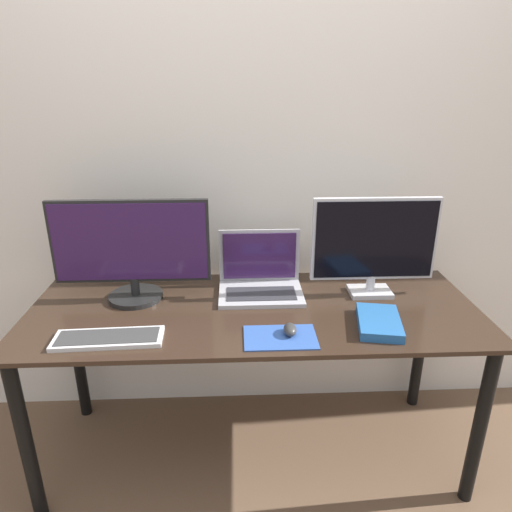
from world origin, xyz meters
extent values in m
cube|color=silver|center=(0.00, 0.76, 1.25)|extent=(7.00, 0.05, 2.50)
cube|color=#332319|center=(0.00, 0.35, 0.72)|extent=(1.80, 0.70, 0.02)
cylinder|color=black|center=(-0.84, 0.06, 0.36)|extent=(0.05, 0.05, 0.71)
cylinder|color=black|center=(0.84, 0.06, 0.36)|extent=(0.05, 0.05, 0.71)
cylinder|color=black|center=(-0.84, 0.64, 0.36)|extent=(0.05, 0.05, 0.71)
cylinder|color=black|center=(0.84, 0.64, 0.36)|extent=(0.05, 0.05, 0.71)
cylinder|color=black|center=(-0.49, 0.46, 0.74)|extent=(0.22, 0.22, 0.02)
cylinder|color=black|center=(-0.49, 0.46, 0.79)|extent=(0.04, 0.04, 0.07)
cube|color=black|center=(-0.49, 0.46, 0.98)|extent=(0.63, 0.02, 0.34)
cube|color=#331947|center=(-0.49, 0.45, 0.98)|extent=(0.61, 0.01, 0.32)
cube|color=silver|center=(0.50, 0.46, 0.74)|extent=(0.18, 0.12, 0.02)
cylinder|color=silver|center=(0.50, 0.46, 0.78)|extent=(0.04, 0.04, 0.06)
cube|color=silver|center=(0.50, 0.46, 0.98)|extent=(0.52, 0.02, 0.35)
cube|color=black|center=(0.50, 0.45, 0.98)|extent=(0.49, 0.01, 0.32)
cube|color=#ADADB2|center=(0.03, 0.46, 0.74)|extent=(0.35, 0.24, 0.02)
cube|color=#2D2D33|center=(0.03, 0.44, 0.75)|extent=(0.29, 0.13, 0.00)
cube|color=#ADADB2|center=(0.03, 0.58, 0.87)|extent=(0.35, 0.01, 0.24)
cube|color=#331947|center=(0.03, 0.57, 0.87)|extent=(0.32, 0.00, 0.21)
cube|color=silver|center=(-0.52, 0.13, 0.74)|extent=(0.38, 0.14, 0.02)
cube|color=#383838|center=(-0.52, 0.13, 0.75)|extent=(0.35, 0.12, 0.00)
cube|color=#2D519E|center=(0.08, 0.12, 0.73)|extent=(0.26, 0.17, 0.00)
ellipsoid|color=#333333|center=(0.12, 0.13, 0.75)|extent=(0.05, 0.08, 0.04)
cube|color=#235B9E|center=(0.46, 0.18, 0.75)|extent=(0.19, 0.26, 0.03)
cube|color=white|center=(0.46, 0.18, 0.75)|extent=(0.19, 0.26, 0.03)
camera|label=1|loc=(-0.07, -1.28, 1.58)|focal=32.00mm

